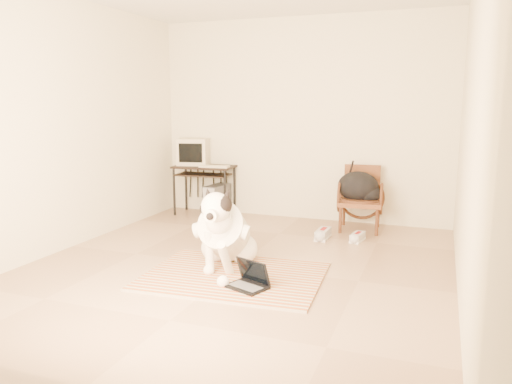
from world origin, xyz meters
The scene contains 16 objects.
floor centered at (0.00, 0.00, 0.00)m, with size 4.50×4.50×0.00m, color #A07F62.
wall_back centered at (0.00, 2.25, 1.35)m, with size 4.50×4.50×0.00m, color beige.
wall_front centered at (0.00, -2.25, 1.35)m, with size 4.50×4.50×0.00m, color beige.
wall_left centered at (-2.00, 0.00, 1.35)m, with size 4.50×4.50×0.00m, color beige.
wall_right centered at (2.00, 0.00, 1.35)m, with size 4.50×4.50×0.00m, color beige.
rug centered at (0.07, -0.29, 0.01)m, with size 1.68×1.33×0.02m.
dog centered at (-0.10, -0.09, 0.34)m, with size 0.57×1.15×0.86m.
laptop centered at (0.32, -0.52, 0.08)m, with size 0.40×0.35×0.24m.
computer_desk centered at (-1.34, 1.97, 0.60)m, with size 0.87×0.52×0.70m.
crt_monitor centered at (-1.53, 2.06, 0.89)m, with size 0.50×0.49×0.38m.
desk_keyboard centered at (-1.13, 1.88, 0.71)m, with size 0.41×0.15×0.03m, color beige.
pc_tower centered at (-1.15, 1.99, 0.22)m, with size 0.24×0.48×0.43m.
rattan_chair centered at (0.88, 1.89, 0.40)m, with size 0.57×0.55×0.80m.
backpack centered at (0.88, 1.85, 0.54)m, with size 0.55×0.42×0.38m.
sneaker_left centered at (0.55, 1.29, 0.05)m, with size 0.14×0.33×0.12m.
sneaker_right centered at (0.95, 1.32, 0.04)m, with size 0.16×0.29×0.10m.
Camera 1 is at (1.80, -4.33, 1.58)m, focal length 35.00 mm.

